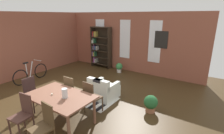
% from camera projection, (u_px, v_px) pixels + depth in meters
% --- Properties ---
extents(ground_plane, '(10.71, 10.71, 0.00)m').
position_uv_depth(ground_plane, '(59.00, 103.00, 5.33)').
color(ground_plane, '#3F2E18').
extents(back_wall_brick, '(7.41, 0.12, 2.80)m').
position_uv_depth(back_wall_brick, '(125.00, 42.00, 8.25)').
color(back_wall_brick, brown).
rests_on(back_wall_brick, ground).
extents(left_wall_brick, '(0.12, 9.24, 2.80)m').
position_uv_depth(left_wall_brick, '(1.00, 49.00, 6.65)').
color(left_wall_brick, brown).
rests_on(left_wall_brick, ground).
extents(window_pane_0, '(0.55, 0.02, 1.82)m').
position_uv_depth(window_pane_0, '(100.00, 37.00, 8.94)').
color(window_pane_0, white).
extents(window_pane_1, '(0.55, 0.02, 1.82)m').
position_uv_depth(window_pane_1, '(125.00, 39.00, 8.15)').
color(window_pane_1, white).
extents(window_pane_2, '(0.55, 0.02, 1.82)m').
position_uv_depth(window_pane_2, '(155.00, 42.00, 7.36)').
color(window_pane_2, white).
extents(dining_table, '(1.69, 1.05, 0.75)m').
position_uv_depth(dining_table, '(60.00, 99.00, 4.22)').
color(dining_table, brown).
rests_on(dining_table, ground).
extents(vase_on_table, '(0.14, 0.14, 0.24)m').
position_uv_depth(vase_on_table, '(65.00, 93.00, 4.06)').
color(vase_on_table, silver).
rests_on(vase_on_table, dining_table).
extents(tealight_candle_0, '(0.04, 0.04, 0.04)m').
position_uv_depth(tealight_candle_0, '(52.00, 94.00, 4.22)').
color(tealight_candle_0, silver).
rests_on(tealight_candle_0, dining_table).
extents(dining_chair_near_left, '(0.44, 0.44, 0.95)m').
position_uv_depth(dining_chair_near_left, '(23.00, 113.00, 3.87)').
color(dining_chair_near_left, '#4E2F27').
rests_on(dining_chair_near_left, ground).
extents(dining_chair_far_right, '(0.43, 0.43, 0.95)m').
position_uv_depth(dining_chair_far_right, '(91.00, 96.00, 4.67)').
color(dining_chair_far_right, '#483421').
rests_on(dining_chair_far_right, ground).
extents(dining_chair_near_right, '(0.43, 0.43, 0.95)m').
position_uv_depth(dining_chair_near_right, '(44.00, 125.00, 3.46)').
color(dining_chair_near_right, '#513B22').
rests_on(dining_chair_near_right, ground).
extents(dining_chair_far_left, '(0.40, 0.40, 0.95)m').
position_uv_depth(dining_chair_far_left, '(72.00, 90.00, 5.07)').
color(dining_chair_far_left, brown).
rests_on(dining_chair_far_left, ground).
extents(dining_chair_head_left, '(0.42, 0.42, 0.95)m').
position_uv_depth(dining_chair_head_left, '(32.00, 92.00, 4.91)').
color(dining_chair_head_left, '#3B2624').
rests_on(dining_chair_head_left, ground).
extents(bookshelf_tall, '(1.14, 0.34, 2.10)m').
position_uv_depth(bookshelf_tall, '(100.00, 47.00, 8.87)').
color(bookshelf_tall, '#2D2319').
rests_on(bookshelf_tall, ground).
extents(armchair_white, '(0.80, 0.81, 0.75)m').
position_uv_depth(armchair_white, '(103.00, 90.00, 5.61)').
color(armchair_white, white).
rests_on(armchair_white, ground).
extents(bicycle_second, '(0.44, 1.62, 0.87)m').
position_uv_depth(bicycle_second, '(31.00, 73.00, 7.07)').
color(bicycle_second, black).
rests_on(bicycle_second, ground).
extents(potted_plant_by_shelf, '(0.33, 0.33, 0.46)m').
position_uv_depth(potted_plant_by_shelf, '(119.00, 67.00, 8.17)').
color(potted_plant_by_shelf, silver).
rests_on(potted_plant_by_shelf, ground).
extents(potted_plant_corner, '(0.39, 0.39, 0.50)m').
position_uv_depth(potted_plant_corner, '(151.00, 103.00, 4.80)').
color(potted_plant_corner, '#9E6042').
rests_on(potted_plant_corner, ground).
extents(striped_rug, '(1.30, 1.09, 0.01)m').
position_uv_depth(striped_rug, '(95.00, 99.00, 5.57)').
color(striped_rug, black).
rests_on(striped_rug, ground).
extents(framed_picture, '(0.56, 0.03, 0.72)m').
position_uv_depth(framed_picture, '(161.00, 40.00, 7.18)').
color(framed_picture, black).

